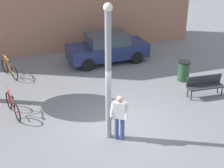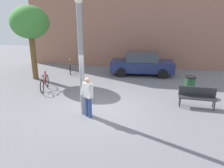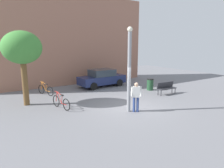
% 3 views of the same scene
% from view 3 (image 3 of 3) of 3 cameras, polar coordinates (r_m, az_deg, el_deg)
% --- Properties ---
extents(ground_plane, '(36.00, 36.00, 0.00)m').
position_cam_3_polar(ground_plane, '(11.76, 5.46, -6.90)').
color(ground_plane, slate).
extents(building_facade, '(15.19, 2.00, 8.28)m').
position_cam_3_polar(building_facade, '(19.39, -12.11, 12.50)').
color(building_facade, '#9E6B56').
rests_on(building_facade, ground_plane).
extents(lamppost, '(0.28, 0.28, 4.62)m').
position_cam_3_polar(lamppost, '(10.56, 5.08, 4.58)').
color(lamppost, gray).
rests_on(lamppost, ground_plane).
extents(person_by_lamppost, '(0.62, 0.51, 1.67)m').
position_cam_3_polar(person_by_lamppost, '(10.82, 7.07, -3.24)').
color(person_by_lamppost, '#334784').
rests_on(person_by_lamppost, ground_plane).
extents(park_bench, '(1.63, 0.57, 0.92)m').
position_cam_3_polar(park_bench, '(15.30, 15.61, -0.86)').
color(park_bench, '#2D2D33').
rests_on(park_bench, ground_plane).
extents(plaza_tree, '(2.30, 2.30, 4.52)m').
position_cam_3_polar(plaza_tree, '(12.83, -24.92, 9.42)').
color(plaza_tree, brown).
rests_on(plaza_tree, ground_plane).
extents(bicycle_red, '(0.46, 1.77, 0.97)m').
position_cam_3_polar(bicycle_red, '(11.82, -14.74, -5.20)').
color(bicycle_red, black).
rests_on(bicycle_red, ground_plane).
extents(bicycle_orange, '(0.69, 1.71, 0.97)m').
position_cam_3_polar(bicycle_orange, '(15.35, -18.93, -1.65)').
color(bicycle_orange, black).
rests_on(bicycle_orange, ground_plane).
extents(parked_car_navy, '(4.27, 1.97, 1.55)m').
position_cam_3_polar(parked_car_navy, '(17.44, -2.97, 1.78)').
color(parked_car_navy, navy).
rests_on(parked_car_navy, ground_plane).
extents(trash_bin, '(0.56, 0.56, 0.96)m').
position_cam_3_polar(trash_bin, '(16.39, 11.12, -0.08)').
color(trash_bin, '#234C2D').
rests_on(trash_bin, ground_plane).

